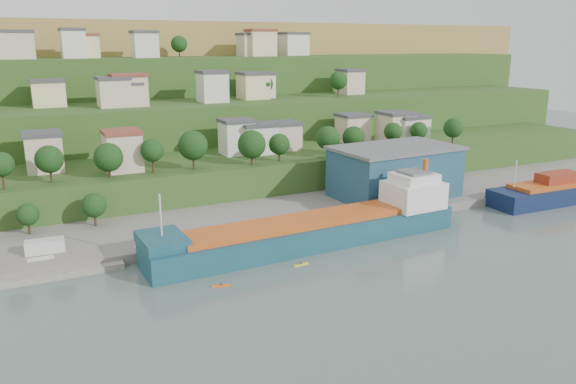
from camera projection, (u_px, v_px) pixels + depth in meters
ground at (328, 262)px, 105.34m from camera, size 500.00×500.00×0.00m
quay at (342, 210)px, 138.13m from camera, size 220.00×26.00×4.00m
pebble_beach at (3, 271)px, 101.15m from camera, size 40.00×18.00×2.40m
hillside at (140, 134)px, 251.81m from camera, size 360.00×210.46×96.00m
cargo_ship_near at (319, 231)px, 114.19m from camera, size 67.48×13.39×17.24m
warehouse at (395, 171)px, 141.85m from camera, size 32.07×20.80×12.80m
caravan at (45, 248)px, 104.54m from camera, size 7.06×3.32×3.21m
dinghy at (41, 261)px, 101.60m from camera, size 4.65×1.92×0.91m
kayak_orange at (221, 285)px, 94.75m from camera, size 3.25×1.43×0.81m
kayak_yellow at (301, 264)px, 103.81m from camera, size 3.14×0.75×0.78m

